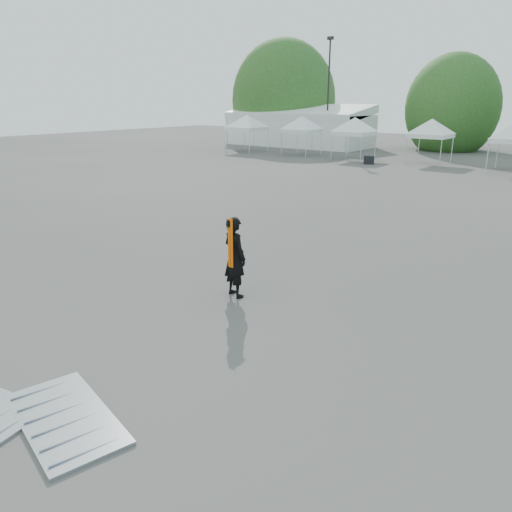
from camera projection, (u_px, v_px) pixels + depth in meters
The scene contains 12 objects.
ground at pixel (270, 283), 13.46m from camera, with size 120.00×120.00×0.00m, color #474442.
marquee at pixel (298, 127), 52.09m from camera, with size 15.00×6.25×4.23m.
light_pole_west at pixel (328, 88), 47.86m from camera, with size 0.60×0.25×10.30m.
tree_far_w at pixel (283, 101), 55.92m from camera, with size 4.80×4.80×7.30m.
tree_mid_w at pixel (452, 108), 47.10m from camera, with size 4.16×4.16×6.33m.
tent_a at pixel (247, 118), 46.07m from camera, with size 4.17×4.17×3.88m.
tent_b at pixel (302, 119), 43.09m from camera, with size 3.84×3.84×3.88m.
tent_c at pixel (355, 121), 40.00m from camera, with size 3.98×3.98×3.88m.
tent_d at pixel (432, 122), 37.32m from camera, with size 3.96×3.96×3.88m.
man at pixel (235, 257), 12.32m from camera, with size 0.85×0.67×2.04m.
barrier_mid at pixel (65, 418), 7.73m from camera, with size 2.66×1.77×0.08m.
crate_west at pixel (369, 160), 37.90m from camera, with size 0.78×0.60×0.60m, color black.
Camera 1 is at (7.41, -10.21, 4.76)m, focal length 35.00 mm.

